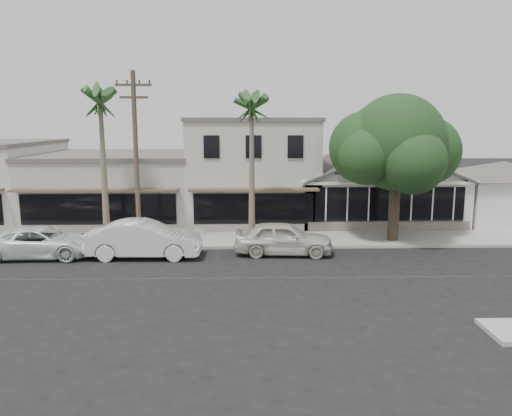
{
  "coord_description": "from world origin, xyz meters",
  "views": [
    {
      "loc": [
        -3.53,
        -20.19,
        6.49
      ],
      "look_at": [
        -2.92,
        6.0,
        1.97
      ],
      "focal_mm": 35.0,
      "sensor_mm": 36.0,
      "label": 1
    }
  ],
  "objects_px": {
    "car_2": "(41,242)",
    "shade_tree": "(395,145)",
    "car_1": "(144,239)",
    "utility_pole": "(136,156)",
    "car_0": "(283,238)"
  },
  "relations": [
    {
      "from": "shade_tree",
      "to": "car_2",
      "type": "bearing_deg",
      "value": -170.95
    },
    {
      "from": "car_1",
      "to": "shade_tree",
      "type": "bearing_deg",
      "value": -76.15
    },
    {
      "from": "shade_tree",
      "to": "utility_pole",
      "type": "bearing_deg",
      "value": -174.79
    },
    {
      "from": "utility_pole",
      "to": "car_2",
      "type": "bearing_deg",
      "value": -159.76
    },
    {
      "from": "car_0",
      "to": "shade_tree",
      "type": "distance_m",
      "value": 8.0
    },
    {
      "from": "car_0",
      "to": "car_2",
      "type": "height_order",
      "value": "car_0"
    },
    {
      "from": "car_2",
      "to": "car_0",
      "type": "bearing_deg",
      "value": -90.36
    },
    {
      "from": "car_1",
      "to": "car_0",
      "type": "bearing_deg",
      "value": -86.03
    },
    {
      "from": "car_1",
      "to": "car_2",
      "type": "bearing_deg",
      "value": 88.87
    },
    {
      "from": "utility_pole",
      "to": "shade_tree",
      "type": "distance_m",
      "value": 13.57
    },
    {
      "from": "utility_pole",
      "to": "car_0",
      "type": "distance_m",
      "value": 8.5
    },
    {
      "from": "car_1",
      "to": "car_2",
      "type": "distance_m",
      "value": 5.01
    },
    {
      "from": "car_1",
      "to": "shade_tree",
      "type": "relative_size",
      "value": 0.69
    },
    {
      "from": "shade_tree",
      "to": "car_0",
      "type": "bearing_deg",
      "value": -156.77
    },
    {
      "from": "car_2",
      "to": "shade_tree",
      "type": "xyz_separation_m",
      "value": [
        17.9,
        2.85,
        4.52
      ]
    }
  ]
}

